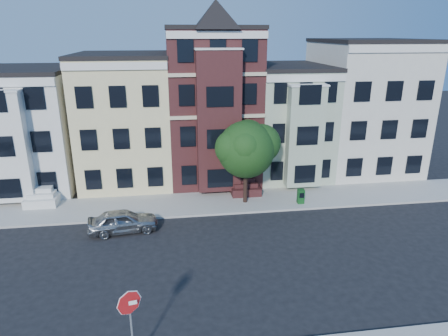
{
  "coord_description": "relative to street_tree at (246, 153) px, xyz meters",
  "views": [
    {
      "loc": [
        -3.6,
        -18.43,
        11.81
      ],
      "look_at": [
        -0.46,
        3.67,
        4.2
      ],
      "focal_mm": 32.0,
      "sensor_mm": 36.0,
      "label": 1
    }
  ],
  "objects": [
    {
      "name": "ground",
      "position": [
        -1.65,
        -7.69,
        -3.83
      ],
      "size": [
        120.0,
        120.0,
        0.0
      ],
      "primitive_type": "plane",
      "color": "black"
    },
    {
      "name": "far_sidewalk",
      "position": [
        -1.65,
        0.31,
        -3.75
      ],
      "size": [
        60.0,
        4.0,
        0.15
      ],
      "primitive_type": "cube",
      "color": "#9E9B93",
      "rests_on": "ground"
    },
    {
      "name": "house_white",
      "position": [
        -16.65,
        6.81,
        0.67
      ],
      "size": [
        8.0,
        9.0,
        9.0
      ],
      "primitive_type": "cube",
      "color": "silver",
      "rests_on": "ground"
    },
    {
      "name": "house_yellow",
      "position": [
        -8.65,
        6.81,
        1.17
      ],
      "size": [
        7.0,
        9.0,
        10.0
      ],
      "primitive_type": "cube",
      "color": "beige",
      "rests_on": "ground"
    },
    {
      "name": "house_brown",
      "position": [
        -1.65,
        6.81,
        2.17
      ],
      "size": [
        7.0,
        9.0,
        12.0
      ],
      "primitive_type": "cube",
      "color": "#3B1919",
      "rests_on": "ground"
    },
    {
      "name": "house_green",
      "position": [
        4.85,
        6.81,
        0.67
      ],
      "size": [
        6.0,
        9.0,
        9.0
      ],
      "primitive_type": "cube",
      "color": "#A2B297",
      "rests_on": "ground"
    },
    {
      "name": "house_cream",
      "position": [
        11.85,
        6.81,
        1.67
      ],
      "size": [
        8.0,
        9.0,
        11.0
      ],
      "primitive_type": "cube",
      "color": "silver",
      "rests_on": "ground"
    },
    {
      "name": "street_tree",
      "position": [
        0.0,
        0.0,
        0.0
      ],
      "size": [
        7.77,
        7.77,
        7.35
      ],
      "primitive_type": null,
      "rotation": [
        0.0,
        0.0,
        0.27
      ],
      "color": "#254F1D",
      "rests_on": "far_sidewalk"
    },
    {
      "name": "parked_car",
      "position": [
        -8.32,
        -3.14,
        -3.11
      ],
      "size": [
        4.4,
        2.2,
        1.44
      ],
      "primitive_type": "imported",
      "rotation": [
        0.0,
        0.0,
        1.69
      ],
      "color": "#919498",
      "rests_on": "ground"
    },
    {
      "name": "newspaper_box",
      "position": [
        3.9,
        -0.77,
        -3.16
      ],
      "size": [
        0.48,
        0.43,
        1.04
      ],
      "primitive_type": "cube",
      "rotation": [
        0.0,
        0.0,
        -0.03
      ],
      "color": "#144F1C",
      "rests_on": "far_sidewalk"
    },
    {
      "name": "stop_sign",
      "position": [
        -6.91,
        -13.99,
        -1.93
      ],
      "size": [
        0.97,
        0.3,
        3.5
      ],
      "primitive_type": null,
      "rotation": [
        0.0,
        0.0,
        0.18
      ],
      "color": "red",
      "rests_on": "near_sidewalk"
    }
  ]
}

